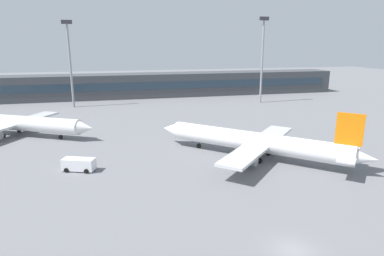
{
  "coord_description": "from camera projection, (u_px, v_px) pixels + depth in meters",
  "views": [
    {
      "loc": [
        -16.96,
        -26.43,
        20.24
      ],
      "look_at": [
        -0.73,
        40.0,
        3.0
      ],
      "focal_mm": 31.37,
      "sensor_mm": 36.0,
      "label": 1
    }
  ],
  "objects": [
    {
      "name": "airplane_mid",
      "position": [
        18.0,
        123.0,
        75.33
      ],
      "size": [
        34.93,
        25.37,
        9.5
      ],
      "color": "silver",
      "rests_on": "ground_plane"
    },
    {
      "name": "airplane_near",
      "position": [
        254.0,
        142.0,
        60.67
      ],
      "size": [
        30.87,
        30.19,
        9.87
      ],
      "color": "white",
      "rests_on": "ground_plane"
    },
    {
      "name": "floodlight_tower_east",
      "position": [
        70.0,
        58.0,
        106.36
      ],
      "size": [
        3.2,
        0.8,
        27.37
      ],
      "color": "gray",
      "rests_on": "ground_plane"
    },
    {
      "name": "floodlight_tower_west",
      "position": [
        262.0,
        55.0,
        114.81
      ],
      "size": [
        3.2,
        0.8,
        29.0
      ],
      "color": "gray",
      "rests_on": "ground_plane"
    },
    {
      "name": "terminal_building",
      "position": [
        155.0,
        85.0,
        131.68
      ],
      "size": [
        148.22,
        12.13,
        9.0
      ],
      "color": "#3F4247",
      "rests_on": "ground_plane"
    },
    {
      "name": "service_van_white",
      "position": [
        79.0,
        164.0,
        54.73
      ],
      "size": [
        5.57,
        3.73,
        2.08
      ],
      "color": "white",
      "rests_on": "ground_plane"
    },
    {
      "name": "ground_plane",
      "position": [
        195.0,
        141.0,
        71.43
      ],
      "size": [
        400.0,
        400.0,
        0.0
      ],
      "primitive_type": "plane",
      "color": "slate"
    }
  ]
}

